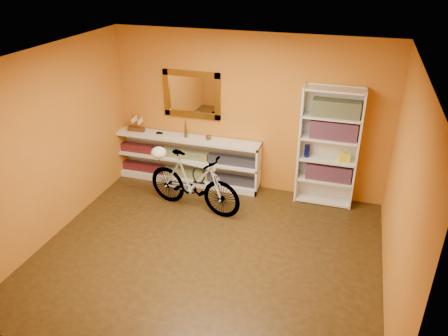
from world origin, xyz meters
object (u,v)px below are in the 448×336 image
(console_unit, at_px, (186,160))
(bookcase, at_px, (328,148))
(helmet, at_px, (159,153))
(bicycle, at_px, (194,182))

(console_unit, height_order, bookcase, bookcase)
(bookcase, xyz_separation_m, helmet, (-2.52, -0.73, -0.11))
(console_unit, height_order, helmet, helmet)
(console_unit, xyz_separation_m, bicycle, (0.45, -0.82, 0.05))
(helmet, bearing_deg, console_unit, 77.31)
(bicycle, bearing_deg, console_unit, 39.54)
(console_unit, relative_size, helmet, 10.60)
(console_unit, distance_m, helmet, 0.84)
(console_unit, xyz_separation_m, bookcase, (2.36, 0.03, 0.52))
(bookcase, height_order, helmet, bookcase)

